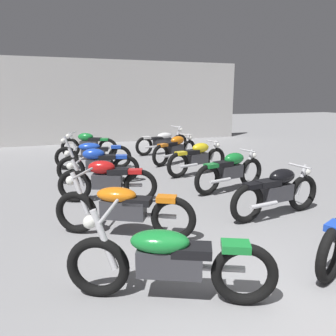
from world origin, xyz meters
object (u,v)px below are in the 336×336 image
motorcycle_right_row_3 (198,158)px  motorcycle_left_row_5 (89,144)px  motorcycle_right_row_5 (163,141)px  motorcycle_right_row_2 (231,170)px  motorcycle_right_row_4 (176,149)px  motorcycle_right_row_1 (277,191)px  motorcycle_left_row_0 (168,260)px  motorcycle_left_row_3 (98,164)px  motorcycle_left_row_4 (93,154)px  motorcycle_left_row_1 (123,208)px  motorcycle_left_row_2 (107,180)px

motorcycle_right_row_3 → motorcycle_left_row_5: bearing=126.8°
motorcycle_left_row_5 → motorcycle_right_row_5: (2.61, -0.11, -0.01)m
motorcycle_right_row_2 → motorcycle_right_row_4: (-0.13, 3.14, 0.00)m
motorcycle_right_row_1 → motorcycle_right_row_3: 3.24m
motorcycle_right_row_2 → motorcycle_right_row_4: size_ratio=1.08×
motorcycle_left_row_0 → motorcycle_left_row_3: bearing=91.2°
motorcycle_left_row_0 → motorcycle_left_row_3: (-0.10, 4.85, 0.01)m
motorcycle_left_row_4 → motorcycle_right_row_5: 3.15m
motorcycle_left_row_1 → motorcycle_left_row_4: same height
motorcycle_left_row_3 → motorcycle_right_row_2: 3.14m
motorcycle_left_row_0 → motorcycle_right_row_2: size_ratio=1.04×
motorcycle_left_row_0 → motorcycle_right_row_2: bearing=51.2°
motorcycle_left_row_1 → motorcycle_right_row_5: same height
motorcycle_left_row_0 → motorcycle_left_row_5: motorcycle_left_row_0 is taller
motorcycle_left_row_2 → motorcycle_right_row_3: (2.65, 1.50, 0.00)m
motorcycle_left_row_1 → motorcycle_left_row_3: 3.19m
motorcycle_left_row_0 → motorcycle_right_row_1: size_ratio=1.03×
motorcycle_left_row_2 → motorcycle_left_row_5: same height
motorcycle_left_row_5 → motorcycle_right_row_1: (2.55, -6.60, 0.00)m
motorcycle_left_row_2 → motorcycle_right_row_3: 3.04m
motorcycle_right_row_2 → motorcycle_right_row_1: bearing=-91.3°
motorcycle_left_row_4 → motorcycle_left_row_5: bearing=88.2°
motorcycle_left_row_0 → motorcycle_right_row_1: motorcycle_left_row_0 is taller
motorcycle_left_row_0 → motorcycle_left_row_5: bearing=90.0°
motorcycle_right_row_1 → motorcycle_left_row_1: bearing=178.5°
motorcycle_left_row_1 → motorcycle_left_row_2: 1.66m
motorcycle_left_row_0 → motorcycle_right_row_3: bearing=62.4°
motorcycle_right_row_1 → motorcycle_right_row_5: motorcycle_right_row_5 is taller
motorcycle_left_row_2 → motorcycle_right_row_2: bearing=-2.0°
motorcycle_left_row_2 → motorcycle_right_row_3: bearing=29.5°
motorcycle_left_row_3 → motorcycle_right_row_4: bearing=30.6°
motorcycle_left_row_3 → motorcycle_right_row_4: (2.57, 1.52, 0.00)m
motorcycle_left_row_0 → motorcycle_left_row_1: bearing=94.7°
motorcycle_right_row_3 → motorcycle_right_row_4: bearing=92.1°
motorcycle_left_row_5 → motorcycle_right_row_3: same height
motorcycle_left_row_3 → motorcycle_right_row_1: 4.21m
motorcycle_left_row_2 → motorcycle_left_row_3: size_ratio=0.97×
motorcycle_right_row_3 → motorcycle_right_row_5: 3.26m
motorcycle_right_row_4 → motorcycle_right_row_5: (0.14, 1.71, -0.01)m
motorcycle_left_row_4 → motorcycle_left_row_2: bearing=-91.3°
motorcycle_right_row_3 → motorcycle_left_row_0: bearing=-117.6°
motorcycle_left_row_3 → motorcycle_right_row_2: bearing=-31.0°
motorcycle_right_row_3 → motorcycle_right_row_1: bearing=-89.4°
motorcycle_left_row_4 → motorcycle_right_row_1: motorcycle_left_row_4 is taller
motorcycle_right_row_4 → motorcycle_right_row_5: 1.72m
motorcycle_left_row_3 → motorcycle_left_row_0: bearing=-88.8°
motorcycle_left_row_3 → motorcycle_left_row_4: bearing=88.2°
motorcycle_left_row_3 → motorcycle_right_row_5: motorcycle_right_row_5 is taller
motorcycle_left_row_1 → motorcycle_right_row_3: motorcycle_left_row_1 is taller
motorcycle_left_row_1 → motorcycle_right_row_1: motorcycle_left_row_1 is taller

